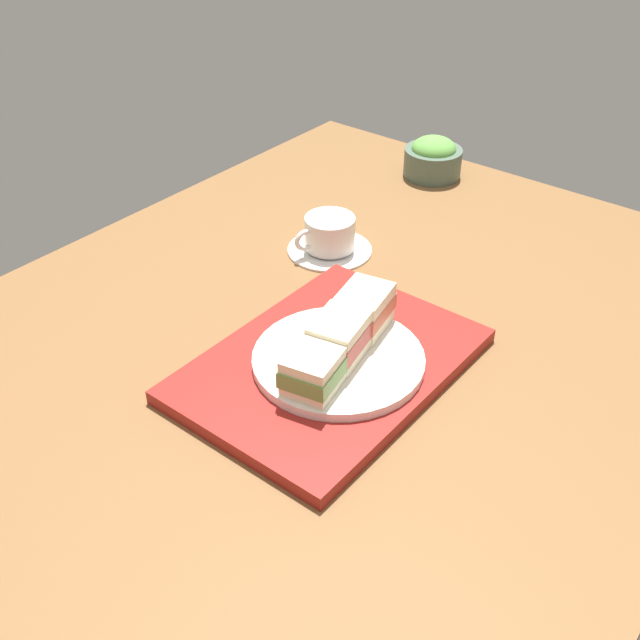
{
  "coord_description": "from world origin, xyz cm",
  "views": [
    {
      "loc": [
        -62.07,
        -52.35,
        64.38
      ],
      "look_at": [
        2.74,
        -0.65,
        5.0
      ],
      "focal_mm": 43.21,
      "sensor_mm": 36.0,
      "label": 1
    }
  ],
  "objects_px": {
    "sandwich_far": "(364,309)",
    "salad_bowl": "(433,158)",
    "sandwich_middle": "(341,337)",
    "sandwich_plate": "(340,358)",
    "sandwich_near": "(315,369)"
  },
  "relations": [
    {
      "from": "sandwich_far",
      "to": "salad_bowl",
      "type": "relative_size",
      "value": 0.82
    },
    {
      "from": "sandwich_far",
      "to": "sandwich_near",
      "type": "bearing_deg",
      "value": -169.53
    },
    {
      "from": "sandwich_near",
      "to": "sandwich_far",
      "type": "xyz_separation_m",
      "value": [
        0.14,
        0.03,
        0.0
      ]
    },
    {
      "from": "sandwich_middle",
      "to": "sandwich_far",
      "type": "height_order",
      "value": "same"
    },
    {
      "from": "sandwich_near",
      "to": "sandwich_far",
      "type": "relative_size",
      "value": 0.99
    },
    {
      "from": "sandwich_plate",
      "to": "sandwich_near",
      "type": "xyz_separation_m",
      "value": [
        -0.07,
        -0.01,
        0.03
      ]
    },
    {
      "from": "sandwich_near",
      "to": "salad_bowl",
      "type": "xyz_separation_m",
      "value": [
        0.66,
        0.24,
        -0.02
      ]
    },
    {
      "from": "sandwich_plate",
      "to": "sandwich_far",
      "type": "bearing_deg",
      "value": 10.47
    },
    {
      "from": "sandwich_far",
      "to": "sandwich_middle",
      "type": "bearing_deg",
      "value": -169.53
    },
    {
      "from": "sandwich_plate",
      "to": "sandwich_middle",
      "type": "distance_m",
      "value": 0.03
    },
    {
      "from": "sandwich_plate",
      "to": "salad_bowl",
      "type": "distance_m",
      "value": 0.64
    },
    {
      "from": "sandwich_middle",
      "to": "salad_bowl",
      "type": "height_order",
      "value": "sandwich_middle"
    },
    {
      "from": "sandwich_middle",
      "to": "salad_bowl",
      "type": "bearing_deg",
      "value": 21.05
    },
    {
      "from": "sandwich_near",
      "to": "sandwich_middle",
      "type": "bearing_deg",
      "value": 10.47
    },
    {
      "from": "sandwich_plate",
      "to": "sandwich_near",
      "type": "relative_size",
      "value": 2.48
    },
    {
      "from": "sandwich_plate",
      "to": "sandwich_middle",
      "type": "xyz_separation_m",
      "value": [
        0.0,
        0.0,
        0.03
      ]
    },
    {
      "from": "sandwich_middle",
      "to": "salad_bowl",
      "type": "relative_size",
      "value": 0.81
    },
    {
      "from": "sandwich_middle",
      "to": "salad_bowl",
      "type": "xyz_separation_m",
      "value": [
        0.59,
        0.23,
        -0.02
      ]
    },
    {
      "from": "salad_bowl",
      "to": "sandwich_plate",
      "type": "bearing_deg",
      "value": -158.95
    },
    {
      "from": "sandwich_near",
      "to": "sandwich_middle",
      "type": "xyz_separation_m",
      "value": [
        0.07,
        0.01,
        0.0
      ]
    },
    {
      "from": "sandwich_plate",
      "to": "sandwich_near",
      "type": "height_order",
      "value": "sandwich_near"
    },
    {
      "from": "sandwich_near",
      "to": "sandwich_middle",
      "type": "height_order",
      "value": "sandwich_middle"
    }
  ]
}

